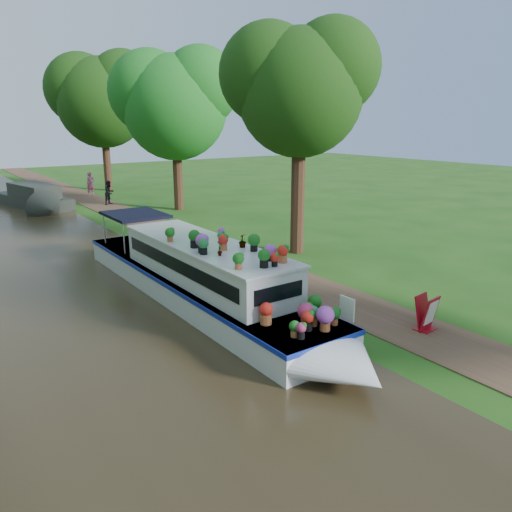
# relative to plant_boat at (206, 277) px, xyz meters

# --- Properties ---
(ground) EXTENTS (100.00, 100.00, 0.00)m
(ground) POSITION_rel_plant_boat_xyz_m (2.25, 0.13, -0.85)
(ground) COLOR #1D4812
(ground) RESTS_ON ground
(canal_water) EXTENTS (10.00, 100.00, 0.02)m
(canal_water) POSITION_rel_plant_boat_xyz_m (-3.75, 0.13, -0.84)
(canal_water) COLOR black
(canal_water) RESTS_ON ground
(towpath) EXTENTS (2.20, 100.00, 0.03)m
(towpath) POSITION_rel_plant_boat_xyz_m (3.45, 0.13, -0.84)
(towpath) COLOR #4C3423
(towpath) RESTS_ON ground
(plant_boat) EXTENTS (2.29, 13.52, 2.25)m
(plant_boat) POSITION_rel_plant_boat_xyz_m (0.00, 0.00, 0.00)
(plant_boat) COLOR silver
(plant_boat) RESTS_ON canal_water
(tree_near_overhang) EXTENTS (5.52, 5.28, 8.99)m
(tree_near_overhang) POSITION_rel_plant_boat_xyz_m (6.04, 3.20, 5.75)
(tree_near_overhang) COLOR #311B10
(tree_near_overhang) RESTS_ON ground
(tree_near_mid) EXTENTS (6.90, 6.60, 9.40)m
(tree_near_mid) POSITION_rel_plant_boat_xyz_m (6.73, 15.21, 5.58)
(tree_near_mid) COLOR #311B10
(tree_near_mid) RESTS_ON ground
(tree_near_far) EXTENTS (7.59, 7.26, 10.30)m
(tree_near_far) POSITION_rel_plant_boat_xyz_m (6.23, 26.22, 6.20)
(tree_near_far) COLOR #311B10
(tree_near_far) RESTS_ON ground
(second_boat) EXTENTS (3.51, 7.90, 1.46)m
(second_boat) POSITION_rel_plant_boat_xyz_m (-0.26, 20.90, -0.26)
(second_boat) COLOR black
(second_boat) RESTS_ON canal_water
(sandwich_board) EXTENTS (0.60, 0.53, 0.91)m
(sandwich_board) POSITION_rel_plant_boat_xyz_m (3.69, -4.91, -0.41)
(sandwich_board) COLOR #9E0B18
(sandwich_board) RESTS_ON towpath
(pedestrian_pink) EXTENTS (0.66, 0.48, 1.68)m
(pedestrian_pink) POSITION_rel_plant_boat_xyz_m (4.14, 23.77, 0.02)
(pedestrian_pink) COLOR #CC546E
(pedestrian_pink) RESTS_ON towpath
(pedestrian_dark) EXTENTS (0.93, 0.88, 1.51)m
(pedestrian_dark) POSITION_rel_plant_boat_xyz_m (3.93, 19.31, -0.07)
(pedestrian_dark) COLOR black
(pedestrian_dark) RESTS_ON towpath
(verge_plant) EXTENTS (0.44, 0.42, 0.39)m
(verge_plant) POSITION_rel_plant_boat_xyz_m (2.06, -0.92, -0.66)
(verge_plant) COLOR #307122
(verge_plant) RESTS_ON ground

